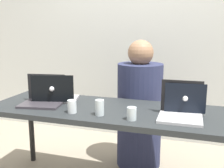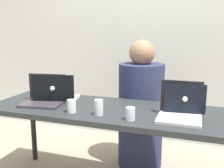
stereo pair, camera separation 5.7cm
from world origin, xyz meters
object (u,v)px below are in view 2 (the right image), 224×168
at_px(laptop_front_left, 44,97).
at_px(laptop_front_right, 180,111).
at_px(laptop_back_left, 56,95).
at_px(person_at_center, 141,111).
at_px(water_glass_right, 130,115).
at_px(laptop_back_right, 184,106).
at_px(water_glass_left, 72,107).
at_px(water_glass_center, 99,108).

relative_size(laptop_front_left, laptop_front_right, 1.23).
bearing_deg(laptop_back_left, laptop_front_left, 49.86).
distance_m(person_at_center, water_glass_right, 0.77).
relative_size(laptop_back_right, water_glass_left, 3.22).
bearing_deg(water_glass_center, person_at_center, 78.25).
distance_m(laptop_back_left, water_glass_center, 0.54).
height_order(laptop_front_left, water_glass_left, laptop_front_left).
distance_m(laptop_back_left, water_glass_left, 0.37).
height_order(water_glass_center, water_glass_left, water_glass_center).
height_order(laptop_front_right, laptop_back_left, laptop_front_right).
relative_size(person_at_center, laptop_back_left, 3.06).
bearing_deg(person_at_center, water_glass_center, 91.23).
xyz_separation_m(laptop_front_right, laptop_back_left, (-1.04, 0.12, -0.00)).
height_order(laptop_front_right, water_glass_left, laptop_front_right).
bearing_deg(water_glass_right, laptop_back_left, 159.55).
relative_size(laptop_back_right, water_glass_right, 3.47).
height_order(laptop_back_right, laptop_front_right, laptop_front_right).
distance_m(laptop_front_right, water_glass_center, 0.56).
height_order(person_at_center, water_glass_right, person_at_center).
distance_m(person_at_center, water_glass_left, 0.82).
xyz_separation_m(laptop_back_left, water_glass_right, (0.73, -0.27, -0.01)).
bearing_deg(person_at_center, laptop_front_left, 52.76).
bearing_deg(laptop_back_right, water_glass_center, 19.35).
height_order(laptop_front_right, water_glass_right, laptop_front_right).
xyz_separation_m(laptop_back_right, water_glass_center, (-0.57, -0.26, -0.00)).
relative_size(laptop_back_right, laptop_back_left, 0.76).
distance_m(person_at_center, laptop_front_right, 0.75).
distance_m(water_glass_right, water_glass_center, 0.24).
xyz_separation_m(laptop_front_left, water_glass_left, (0.33, -0.14, -0.01)).
height_order(laptop_back_right, water_glass_left, laptop_back_right).
bearing_deg(laptop_front_right, laptop_back_right, 82.93).
height_order(laptop_front_left, laptop_back_left, laptop_back_left).
relative_size(person_at_center, laptop_front_right, 4.19).
xyz_separation_m(water_glass_right, water_glass_center, (-0.24, 0.03, 0.01)).
xyz_separation_m(person_at_center, laptop_back_left, (-0.63, -0.46, 0.22)).
relative_size(person_at_center, laptop_front_left, 3.42).
bearing_deg(laptop_front_right, laptop_back_left, 172.87).
bearing_deg(water_glass_center, laptop_front_left, 165.91).
relative_size(person_at_center, water_glass_center, 10.94).
distance_m(laptop_front_right, laptop_back_left, 1.04).
bearing_deg(person_at_center, water_glass_left, 76.24).
bearing_deg(water_glass_left, laptop_front_right, 9.37).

